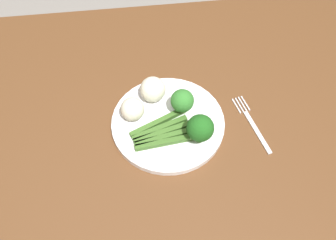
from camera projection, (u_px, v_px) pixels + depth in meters
name	position (u px, v px, depth m)	size (l,w,h in m)	color
ground_plane	(153.00, 230.00, 1.45)	(6.00, 6.00, 0.02)	gray
dining_table	(144.00, 151.00, 0.92)	(1.36, 0.87, 0.73)	brown
plate	(168.00, 123.00, 0.84)	(0.26, 0.26, 0.01)	white
asparagus_bundle	(161.00, 133.00, 0.81)	(0.14, 0.09, 0.01)	#3D6626
broccoli_left	(182.00, 101.00, 0.82)	(0.05, 0.05, 0.07)	#609E3D
broccoli_back	(200.00, 128.00, 0.77)	(0.06, 0.06, 0.07)	#4C7F2B
cauliflower_edge	(133.00, 109.00, 0.82)	(0.05, 0.05, 0.05)	silver
cauliflower_near_fork	(153.00, 89.00, 0.85)	(0.06, 0.06, 0.06)	silver
fork	(252.00, 123.00, 0.85)	(0.06, 0.16, 0.00)	silver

